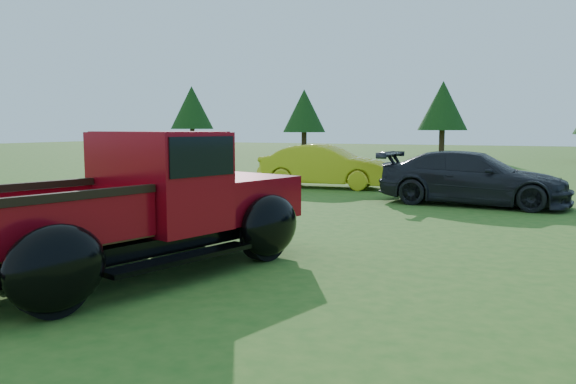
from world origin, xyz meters
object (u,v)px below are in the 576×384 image
object	(u,v)px
tree_mid_left	(443,106)
pickup_truck	(160,203)
show_car_red	(174,165)
show_car_grey	(473,178)
show_car_yellow	(326,166)
tree_far_west	(192,108)
tree_west	(304,111)

from	to	relation	value
tree_mid_left	pickup_truck	world-z (taller)	tree_mid_left
show_car_red	show_car_grey	size ratio (longest dim) A/B	0.82
show_car_yellow	show_car_grey	size ratio (longest dim) A/B	0.91
show_car_yellow	show_car_grey	distance (m)	5.38
tree_far_west	show_car_yellow	distance (m)	27.44
tree_mid_left	pickup_truck	bearing A→B (deg)	-86.89
tree_far_west	show_car_red	world-z (taller)	tree_far_west
tree_mid_left	show_car_red	distance (m)	22.37
tree_far_west	tree_mid_left	world-z (taller)	tree_far_west
tree_far_west	pickup_truck	xyz separation A→B (m)	(20.71, -30.51, -2.62)
show_car_yellow	tree_mid_left	bearing A→B (deg)	-6.82
tree_west	tree_mid_left	bearing A→B (deg)	12.53
show_car_grey	tree_far_west	bearing A→B (deg)	50.21
show_car_yellow	tree_west	bearing A→B (deg)	18.95
tree_west	pickup_truck	bearing A→B (deg)	-70.05
tree_west	tree_mid_left	world-z (taller)	tree_mid_left
pickup_truck	show_car_red	size ratio (longest dim) A/B	1.41
tree_mid_left	show_car_grey	xyz separation A→B (m)	(4.82, -22.90, -2.70)
show_car_red	show_car_yellow	world-z (taller)	show_car_yellow
pickup_truck	show_car_red	bearing A→B (deg)	140.23
tree_mid_left	pickup_truck	distance (m)	31.65
tree_mid_left	show_car_yellow	distance (m)	20.83
tree_far_west	tree_mid_left	bearing A→B (deg)	3.01
tree_mid_left	show_car_grey	world-z (taller)	tree_mid_left
tree_mid_left	show_car_red	size ratio (longest dim) A/B	1.30
tree_far_west	show_car_yellow	xyz separation A→B (m)	(18.93, -19.66, -2.82)
pickup_truck	show_car_grey	xyz separation A→B (m)	(3.11, 8.61, -0.22)
show_car_yellow	show_car_grey	bearing A→B (deg)	-121.21
show_car_yellow	show_car_grey	xyz separation A→B (m)	(4.89, -2.24, -0.02)
tree_far_west	pickup_truck	bearing A→B (deg)	-55.83
tree_west	show_car_red	size ratio (longest dim) A/B	1.20
pickup_truck	show_car_grey	world-z (taller)	pickup_truck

